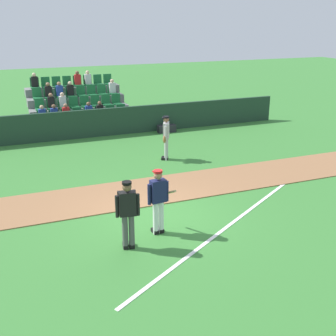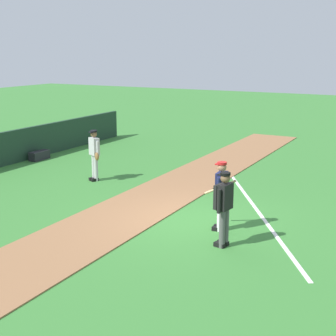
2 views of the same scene
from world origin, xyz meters
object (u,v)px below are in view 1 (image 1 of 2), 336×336
at_px(equipment_bag, 167,129).
at_px(runner_grey_jersey, 166,136).
at_px(batter_navy_jersey, 158,199).
at_px(umpire_home_plate, 128,211).

bearing_deg(equipment_bag, runner_grey_jersey, -111.71).
bearing_deg(batter_navy_jersey, equipment_bag, 67.43).
distance_m(runner_grey_jersey, equipment_bag, 4.39).
relative_size(batter_navy_jersey, umpire_home_plate, 1.00).
relative_size(umpire_home_plate, equipment_bag, 1.96).
xyz_separation_m(umpire_home_plate, equipment_bag, (4.98, 10.13, -0.82)).
xyz_separation_m(umpire_home_plate, runner_grey_jersey, (3.38, 6.12, -0.04)).
bearing_deg(umpire_home_plate, runner_grey_jersey, 61.10).
distance_m(umpire_home_plate, equipment_bag, 11.32).
xyz_separation_m(runner_grey_jersey, equipment_bag, (1.60, 4.01, -0.78)).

